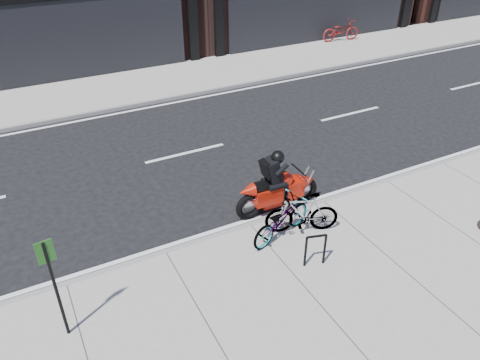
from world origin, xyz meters
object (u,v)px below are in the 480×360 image
bike_rack (315,247)px  motorcycle (282,186)px  sign_post (54,281)px  bicycle_front (281,219)px  bicycle_rear (302,213)px  bicycle_far (341,30)px

bike_rack → motorcycle: (0.49, 2.07, 0.09)m
sign_post → bicycle_front: bearing=0.2°
bicycle_front → motorcycle: 1.18m
bike_rack → motorcycle: size_ratio=0.34×
bike_rack → sign_post: (-4.69, 0.51, 0.76)m
bicycle_rear → motorcycle: bearing=-165.0°
bike_rack → bicycle_front: size_ratio=0.44×
motorcycle → sign_post: bearing=-162.0°
sign_post → motorcycle: bearing=10.0°
bike_rack → bicycle_rear: bearing=70.6°
bicycle_front → sign_post: (-4.56, -0.56, 0.76)m
bike_rack → bicycle_rear: size_ratio=0.46×
bicycle_far → bike_rack: bearing=149.4°
bike_rack → bicycle_far: bearing=50.6°
bicycle_front → bicycle_far: bearing=-59.6°
bicycle_front → motorcycle: (0.62, 1.00, 0.09)m
bicycle_front → bicycle_rear: 0.49m
bike_rack → bicycle_front: bicycle_front is taller
motorcycle → bicycle_far: 14.35m
motorcycle → bike_rack: bearing=-102.1°
bicycle_rear → sign_post: 5.12m
motorcycle → sign_post: sign_post is taller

